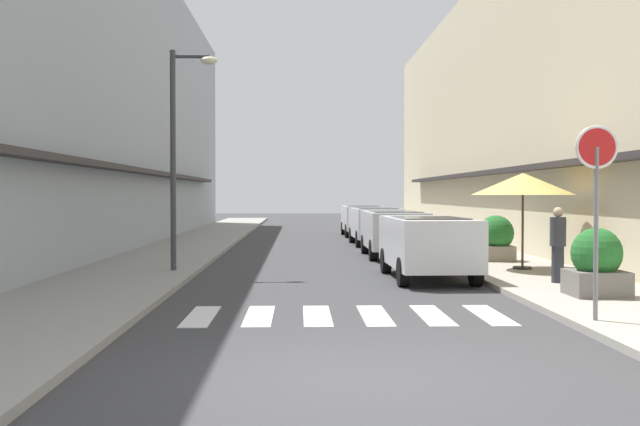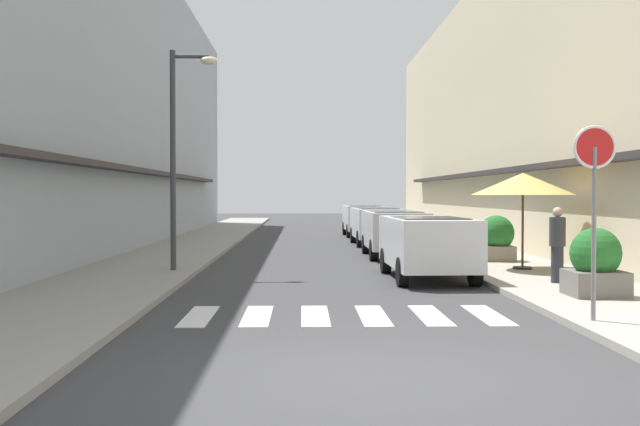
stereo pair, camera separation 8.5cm
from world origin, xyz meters
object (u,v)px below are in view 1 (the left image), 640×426
pedestrian_walking_near (558,243)px  parked_car_far (375,222)px  parked_car_near (428,240)px  cafe_umbrella (523,184)px  planter_corner (597,264)px  planter_midblock (496,238)px  street_lamp (181,136)px  parked_car_mid (394,228)px  parked_car_distant (362,217)px  round_street_sign (597,171)px

pedestrian_walking_near → parked_car_far: bearing=-116.9°
parked_car_near → pedestrian_walking_near: pedestrian_walking_near is taller
parked_car_near → cafe_umbrella: (2.61, 1.27, 1.33)m
parked_car_far → planter_corner: parked_car_far is taller
cafe_umbrella → planter_midblock: size_ratio=1.99×
parked_car_near → parked_car_far: (0.00, 12.37, -0.00)m
street_lamp → cafe_umbrella: size_ratio=2.12×
street_lamp → parked_car_mid: bearing=41.4°
parked_car_distant → round_street_sign: bearing=-86.8°
round_street_sign → parked_car_mid: bearing=96.1°
parked_car_far → parked_car_near: bearing=-90.0°
round_street_sign → parked_car_distant: bearing=93.2°
parked_car_far → pedestrian_walking_near: bearing=-80.0°
parked_car_distant → cafe_umbrella: bearing=-81.5°
round_street_sign → planter_corner: 3.39m
planter_midblock → pedestrian_walking_near: (-0.08, -5.49, 0.21)m
street_lamp → planter_corner: 10.26m
parked_car_near → planter_corner: (2.49, -3.88, -0.21)m
parked_car_far → planter_corner: bearing=-81.3°
parked_car_mid → round_street_sign: 13.30m
parked_car_mid → planter_midblock: bearing=-46.9°
round_street_sign → planter_corner: bearing=68.5°
parked_car_near → parked_car_far: size_ratio=1.00×
parked_car_mid → planter_midblock: (2.57, -2.75, -0.17)m
parked_car_distant → planter_corner: size_ratio=3.23×
parked_car_distant → planter_corner: 22.83m
parked_car_far → street_lamp: 12.86m
parked_car_distant → parked_car_near: bearing=-90.0°
round_street_sign → planter_midblock: 10.59m
parked_car_distant → parked_car_mid: bearing=-90.0°
parked_car_distant → round_street_sign: (1.40, -25.46, 1.43)m
round_street_sign → cafe_umbrella: bearing=81.3°
parked_car_mid → parked_car_near: bearing=-90.0°
parked_car_distant → cafe_umbrella: cafe_umbrella is taller
parked_car_near → pedestrian_walking_near: 3.04m
pedestrian_walking_near → planter_midblock: bearing=-127.8°
parked_car_distant → street_lamp: (-5.96, -17.56, 2.52)m
cafe_umbrella → parked_car_far: bearing=103.2°
parked_car_near → parked_car_far: 12.37m
round_street_sign → pedestrian_walking_near: round_street_sign is taller
parked_car_mid → parked_car_distant: 12.31m
round_street_sign → pedestrian_walking_near: size_ratio=1.81×
round_street_sign → planter_midblock: round_street_sign is taller
street_lamp → cafe_umbrella: street_lamp is taller
street_lamp → parked_car_far: bearing=61.8°
parked_car_far → round_street_sign: bearing=-85.8°
parked_car_distant → round_street_sign: round_street_sign is taller
parked_car_far → cafe_umbrella: size_ratio=1.70×
parked_car_mid → planter_midblock: size_ratio=3.46×
street_lamp → planter_midblock: size_ratio=4.23×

